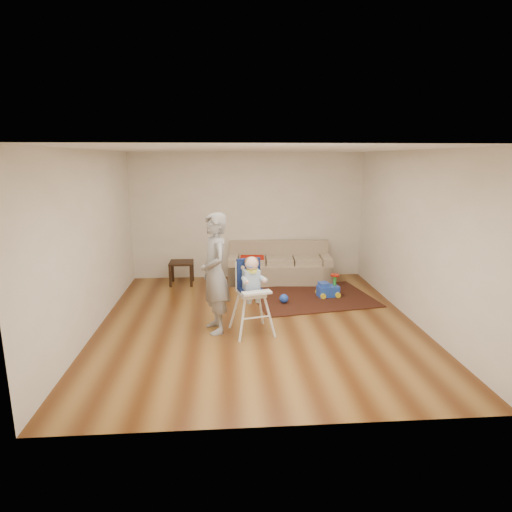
{
  "coord_description": "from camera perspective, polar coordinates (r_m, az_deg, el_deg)",
  "views": [
    {
      "loc": [
        -0.51,
        -6.44,
        2.58
      ],
      "look_at": [
        0.0,
        0.4,
        1.0
      ],
      "focal_mm": 30.0,
      "sensor_mm": 36.0,
      "label": 1
    }
  ],
  "objects": [
    {
      "name": "toy_ball",
      "position": [
        7.77,
        3.74,
        -5.67
      ],
      "size": [
        0.16,
        0.16,
        0.16
      ],
      "primitive_type": "sphere",
      "color": "blue",
      "rests_on": "area_rug"
    },
    {
      "name": "high_chair",
      "position": [
        6.37,
        -0.57,
        -5.42
      ],
      "size": [
        0.67,
        0.67,
        1.19
      ],
      "rotation": [
        0.0,
        0.0,
        0.25
      ],
      "color": "white",
      "rests_on": "ground"
    },
    {
      "name": "area_rug",
      "position": [
        8.17,
        7.48,
        -5.49
      ],
      "size": [
        2.42,
        1.97,
        0.02
      ],
      "primitive_type": "cube",
      "rotation": [
        0.0,
        0.0,
        0.17
      ],
      "color": "#33130C",
      "rests_on": "ground"
    },
    {
      "name": "ride_on_toy",
      "position": [
        8.2,
        9.6,
        -3.89
      ],
      "size": [
        0.43,
        0.33,
        0.42
      ],
      "primitive_type": null,
      "rotation": [
        0.0,
        0.0,
        0.16
      ],
      "color": "blue",
      "rests_on": "area_rug"
    },
    {
      "name": "adult",
      "position": [
        6.38,
        -5.5,
        -2.33
      ],
      "size": [
        0.6,
        0.76,
        1.81
      ],
      "primitive_type": "imported",
      "rotation": [
        0.0,
        0.0,
        -1.28
      ],
      "color": "gray",
      "rests_on": "ground"
    },
    {
      "name": "room_envelope",
      "position": [
        7.02,
        -0.08,
        7.21
      ],
      "size": [
        5.04,
        5.52,
        2.72
      ],
      "color": "silver",
      "rests_on": "ground"
    },
    {
      "name": "ground",
      "position": [
        6.96,
        0.25,
        -8.8
      ],
      "size": [
        5.5,
        5.5,
        0.0
      ],
      "primitive_type": "plane",
      "color": "#542A0F",
      "rests_on": "ground"
    },
    {
      "name": "side_table",
      "position": [
        9.04,
        -9.89,
        -2.23
      ],
      "size": [
        0.48,
        0.48,
        0.48
      ],
      "primitive_type": null,
      "color": "black",
      "rests_on": "ground"
    },
    {
      "name": "sofa",
      "position": [
        9.08,
        3.13,
        -0.86
      ],
      "size": [
        2.2,
        1.04,
        0.83
      ],
      "rotation": [
        0.0,
        0.0,
        -0.08
      ],
      "color": "tan",
      "rests_on": "ground"
    }
  ]
}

